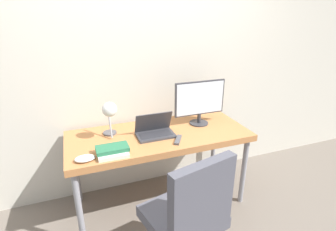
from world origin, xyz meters
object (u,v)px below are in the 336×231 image
(office_chair, at_px, (189,213))
(game_controller, at_px, (85,158))
(laptop, at_px, (155,131))
(book_stack, at_px, (113,151))
(monitor, at_px, (200,101))
(desk_lamp, at_px, (110,112))

(office_chair, relative_size, game_controller, 6.65)
(laptop, xyz_separation_m, game_controller, (-0.63, -0.24, -0.02))
(laptop, relative_size, office_chair, 0.33)
(laptop, xyz_separation_m, book_stack, (-0.42, -0.21, -0.02))
(monitor, distance_m, office_chair, 1.15)
(laptop, height_order, office_chair, office_chair)
(book_stack, relative_size, game_controller, 1.67)
(desk_lamp, height_order, game_controller, desk_lamp)
(laptop, distance_m, game_controller, 0.67)
(office_chair, xyz_separation_m, book_stack, (-0.39, 0.62, 0.22))
(monitor, height_order, office_chair, monitor)
(office_chair, distance_m, book_stack, 0.76)
(monitor, xyz_separation_m, game_controller, (-1.13, -0.34, -0.22))
(laptop, height_order, book_stack, laptop)
(monitor, bearing_deg, laptop, -168.29)
(monitor, height_order, desk_lamp, monitor)
(desk_lamp, bearing_deg, game_controller, -129.56)
(laptop, xyz_separation_m, office_chair, (-0.03, -0.83, -0.23))
(office_chair, xyz_separation_m, game_controller, (-0.60, 0.59, 0.21))
(laptop, relative_size, monitor, 0.66)
(laptop, relative_size, desk_lamp, 0.98)
(monitor, height_order, game_controller, monitor)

